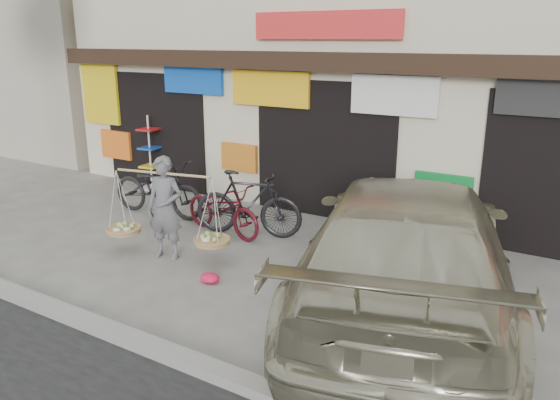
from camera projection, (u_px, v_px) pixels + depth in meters
The scene contains 11 objects.
ground at pixel (216, 277), 8.25m from camera, with size 70.00×70.00×0.00m, color gray.
kerb at pixel (113, 332), 6.60m from camera, with size 70.00×0.25×0.12m, color gray.
shophouse_block at pixel (384, 39), 12.50m from camera, with size 14.00×6.32×7.00m.
neighbor_west at pixel (39, 51), 19.89m from camera, with size 12.00×7.00×6.00m, color #B5AA96.
street_vendor at pixel (165, 212), 8.78m from camera, with size 2.16×0.92×1.69m.
bike_0 at pixel (158, 188), 10.99m from camera, with size 0.75×2.16×1.13m, color black.
bike_1 at pixel (248, 204), 9.84m from camera, with size 0.57×2.00×1.20m, color black.
bike_2 at pixel (223, 208), 9.96m from camera, with size 0.64×1.83×0.96m, color #510E17.
suv at pixel (407, 246), 7.03m from camera, with size 4.10×6.60×1.79m.
display_rack at pixel (150, 160), 12.90m from camera, with size 0.48×0.48×1.76m.
red_bag at pixel (210, 278), 8.06m from camera, with size 0.31×0.25×0.14m, color #F61748.
Camera 1 is at (4.80, -5.94, 3.47)m, focal length 35.00 mm.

